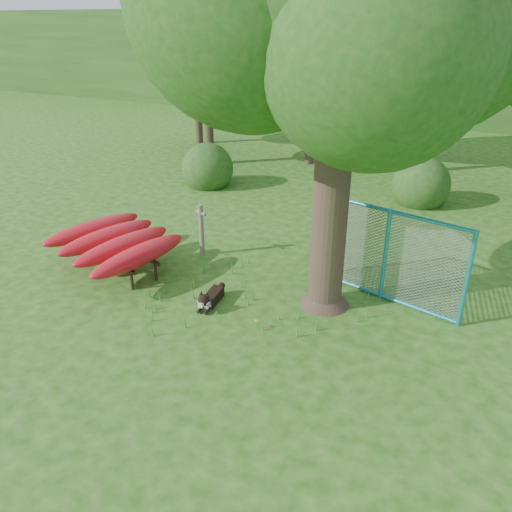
% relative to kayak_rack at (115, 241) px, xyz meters
% --- Properties ---
extents(ground, '(80.00, 80.00, 0.00)m').
position_rel_kayak_rack_xyz_m(ground, '(3.35, -0.97, -0.69)').
color(ground, '#215210').
rests_on(ground, ground).
extents(wooden_post, '(0.36, 0.18, 1.31)m').
position_rel_kayak_rack_xyz_m(wooden_post, '(1.35, 1.56, 0.00)').
color(wooden_post, '#6D6352').
rests_on(wooden_post, ground).
extents(kayak_rack, '(3.08, 3.32, 0.90)m').
position_rel_kayak_rack_xyz_m(kayak_rack, '(0.00, 0.00, 0.00)').
color(kayak_rack, black).
rests_on(kayak_rack, ground).
extents(husky_dog, '(0.36, 1.05, 0.46)m').
position_rel_kayak_rack_xyz_m(husky_dog, '(2.83, -0.43, -0.53)').
color(husky_dog, black).
rests_on(husky_dog, ground).
extents(fence_section, '(3.32, 0.85, 3.30)m').
position_rel_kayak_rack_xyz_m(fence_section, '(5.84, 1.51, 0.30)').
color(fence_section, teal).
rests_on(fence_section, ground).
extents(wildflower_clump, '(0.10, 0.08, 0.21)m').
position_rel_kayak_rack_xyz_m(wildflower_clump, '(4.08, -0.77, -0.52)').
color(wildflower_clump, '#45922F').
rests_on(wildflower_clump, ground).
extents(bg_tree_a, '(4.40, 4.40, 6.70)m').
position_rel_kayak_rack_xyz_m(bg_tree_a, '(-3.15, 9.03, 3.79)').
color(bg_tree_a, '#3A291F').
rests_on(bg_tree_a, ground).
extents(bg_tree_b, '(5.20, 5.20, 8.22)m').
position_rel_kayak_rack_xyz_m(bg_tree_b, '(0.35, 11.03, 4.92)').
color(bg_tree_b, '#3A291F').
rests_on(bg_tree_b, ground).
extents(bg_tree_c, '(4.00, 4.00, 6.12)m').
position_rel_kayak_rack_xyz_m(bg_tree_c, '(4.85, 12.03, 3.42)').
color(bg_tree_c, '#3A291F').
rests_on(bg_tree_c, ground).
extents(bg_tree_f, '(3.60, 3.60, 5.55)m').
position_rel_kayak_rack_xyz_m(bg_tree_f, '(-5.65, 12.03, 3.04)').
color(bg_tree_f, '#3A291F').
rests_on(bg_tree_f, ground).
extents(shrub_left, '(1.80, 1.80, 1.80)m').
position_rel_kayak_rack_xyz_m(shrub_left, '(-1.65, 6.53, -0.69)').
color(shrub_left, '#244D19').
rests_on(shrub_left, ground).
extents(shrub_mid, '(1.80, 1.80, 1.80)m').
position_rel_kayak_rack_xyz_m(shrub_mid, '(5.35, 8.03, -0.69)').
color(shrub_mid, '#244D19').
rests_on(shrub_mid, ground).
extents(wooded_hillside, '(80.00, 12.00, 6.00)m').
position_rel_kayak_rack_xyz_m(wooded_hillside, '(3.35, 27.03, 2.31)').
color(wooded_hillside, '#244D19').
rests_on(wooded_hillside, ground).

